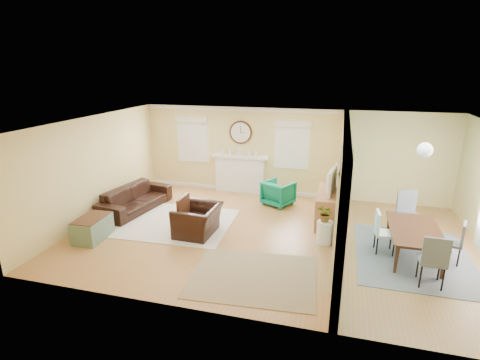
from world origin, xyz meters
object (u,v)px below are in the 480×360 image
(sofa, at_px, (135,198))
(dining_table, at_px, (415,243))
(credenza, at_px, (327,207))
(eames_chair, at_px, (198,220))
(green_chair, at_px, (278,193))

(sofa, distance_m, dining_table, 6.92)
(credenza, bearing_deg, eames_chair, -152.26)
(eames_chair, height_order, dining_table, eames_chair)
(green_chair, bearing_deg, sofa, 47.45)
(sofa, xyz_separation_m, green_chair, (3.67, 1.41, 0.02))
(eames_chair, height_order, credenza, credenza)
(eames_chair, bearing_deg, green_chair, 150.87)
(eames_chair, relative_size, green_chair, 1.40)
(sofa, relative_size, green_chair, 2.94)
(green_chair, bearing_deg, dining_table, 171.23)
(eames_chair, bearing_deg, sofa, -111.74)
(sofa, height_order, credenza, credenza)
(eames_chair, xyz_separation_m, dining_table, (4.67, 0.14, -0.04))
(green_chair, bearing_deg, eames_chair, 84.87)
(sofa, relative_size, dining_table, 1.27)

